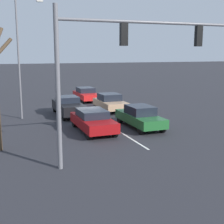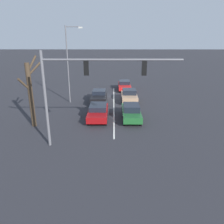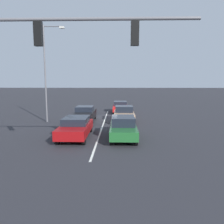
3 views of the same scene
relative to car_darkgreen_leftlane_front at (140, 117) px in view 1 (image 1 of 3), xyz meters
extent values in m
plane|color=#28282D|center=(1.67, -7.61, -0.75)|extent=(240.00, 240.00, 0.00)
cube|color=silver|center=(1.67, -4.55, -0.75)|extent=(0.12, 18.12, 0.01)
cube|color=#1E5928|center=(0.00, -0.01, -0.13)|extent=(1.71, 4.58, 0.58)
cube|color=black|center=(0.00, 0.03, 0.44)|extent=(1.50, 1.96, 0.57)
cube|color=red|center=(-0.60, -2.26, 0.02)|extent=(0.24, 0.06, 0.12)
cube|color=red|center=(0.60, -2.26, 0.02)|extent=(0.24, 0.06, 0.12)
cylinder|color=black|center=(-0.72, 1.70, -0.42)|extent=(0.22, 0.67, 0.67)
cylinder|color=black|center=(0.72, 1.70, -0.42)|extent=(0.22, 0.67, 0.67)
cylinder|color=black|center=(-0.72, -1.71, -0.42)|extent=(0.22, 0.67, 0.67)
cylinder|color=black|center=(0.72, -1.71, -0.42)|extent=(0.22, 0.67, 0.67)
cube|color=maroon|center=(3.23, -0.04, -0.13)|extent=(1.84, 4.52, 0.60)
cube|color=black|center=(3.23, -0.25, 0.40)|extent=(1.62, 2.21, 0.46)
cube|color=red|center=(2.58, -2.26, 0.02)|extent=(0.24, 0.06, 0.12)
cube|color=red|center=(3.87, -2.26, 0.02)|extent=(0.24, 0.06, 0.12)
cylinder|color=black|center=(2.43, 1.65, -0.43)|extent=(0.22, 0.64, 0.64)
cylinder|color=black|center=(4.02, 1.65, -0.43)|extent=(0.22, 0.64, 0.64)
cylinder|color=black|center=(2.43, -1.73, -0.43)|extent=(0.22, 0.64, 0.64)
cylinder|color=black|center=(4.02, -1.73, -0.43)|extent=(0.22, 0.64, 0.64)
cube|color=black|center=(3.48, -5.75, -0.08)|extent=(1.77, 4.77, 0.74)
cube|color=black|center=(3.48, -5.94, 0.52)|extent=(1.56, 1.86, 0.45)
cube|color=red|center=(2.86, -8.10, 0.11)|extent=(0.24, 0.06, 0.12)
cube|color=red|center=(4.11, -8.10, 0.11)|extent=(0.24, 0.06, 0.12)
cylinder|color=black|center=(2.73, -3.92, -0.45)|extent=(0.22, 0.61, 0.61)
cylinder|color=black|center=(4.24, -3.92, -0.45)|extent=(0.22, 0.61, 0.61)
cylinder|color=black|center=(2.73, -7.58, -0.45)|extent=(0.22, 0.61, 0.61)
cylinder|color=black|center=(4.24, -7.58, -0.45)|extent=(0.22, 0.61, 0.61)
cube|color=tan|center=(-0.23, -6.20, -0.11)|extent=(1.86, 4.03, 0.56)
cube|color=black|center=(-0.23, -6.42, 0.45)|extent=(1.64, 1.83, 0.56)
cube|color=red|center=(-0.88, -8.18, 0.03)|extent=(0.24, 0.06, 0.12)
cube|color=red|center=(0.42, -8.18, 0.03)|extent=(0.24, 0.06, 0.12)
cylinder|color=black|center=(-1.03, -4.80, -0.39)|extent=(0.22, 0.72, 0.72)
cylinder|color=black|center=(0.57, -4.80, -0.39)|extent=(0.22, 0.72, 0.72)
cylinder|color=black|center=(-1.03, -7.61, -0.39)|extent=(0.22, 0.72, 0.72)
cylinder|color=black|center=(0.57, -7.61, -0.39)|extent=(0.22, 0.72, 0.72)
cube|color=red|center=(0.07, -12.43, -0.16)|extent=(1.77, 4.40, 0.55)
cube|color=black|center=(0.07, -12.71, 0.37)|extent=(1.56, 1.98, 0.51)
cube|color=red|center=(-0.55, -14.58, -0.02)|extent=(0.24, 0.06, 0.12)
cube|color=red|center=(0.69, -14.58, -0.02)|extent=(0.24, 0.06, 0.12)
cylinder|color=black|center=(-0.69, -10.79, -0.44)|extent=(0.22, 0.63, 0.63)
cylinder|color=black|center=(0.83, -10.79, -0.44)|extent=(0.22, 0.63, 0.63)
cylinder|color=black|center=(-0.69, -14.06, -0.44)|extent=(0.22, 0.63, 0.63)
cylinder|color=black|center=(0.83, -14.06, -0.44)|extent=(0.22, 0.63, 0.63)
cylinder|color=slate|center=(6.44, 5.51, 2.65)|extent=(0.20, 0.20, 6.80)
cylinder|color=slate|center=(1.82, 5.51, 5.46)|extent=(9.26, 0.14, 0.14)
cube|color=black|center=(-0.30, 5.51, 4.92)|extent=(0.32, 0.22, 0.95)
sphere|color=red|center=(-0.30, 5.35, 5.20)|extent=(0.20, 0.20, 0.20)
sphere|color=#4C420C|center=(-0.30, 5.35, 4.92)|extent=(0.20, 0.20, 0.20)
sphere|color=#0A3814|center=(-0.30, 5.35, 4.63)|extent=(0.20, 0.20, 0.20)
cube|color=black|center=(3.53, 5.51, 4.92)|extent=(0.32, 0.22, 0.95)
sphere|color=red|center=(3.53, 5.35, 5.20)|extent=(0.20, 0.20, 0.20)
sphere|color=#4C420C|center=(3.53, 5.35, 4.92)|extent=(0.20, 0.20, 0.20)
sphere|color=#0A3814|center=(3.53, 5.35, 4.63)|extent=(0.20, 0.20, 0.20)
cylinder|color=slate|center=(7.07, -5.77, 3.67)|extent=(0.14, 0.14, 8.85)
cube|color=beige|center=(5.39, -5.77, 7.84)|extent=(0.44, 0.24, 0.16)
cylinder|color=#423323|center=(8.41, 1.55, 4.32)|extent=(1.15, 0.79, 1.16)
camera|label=1|loc=(8.89, 18.18, 4.15)|focal=50.00mm
camera|label=2|loc=(1.73, 20.05, 6.86)|focal=35.00mm
camera|label=3|loc=(0.35, 14.42, 3.02)|focal=35.00mm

